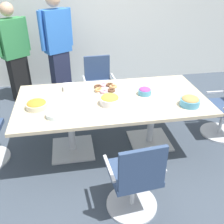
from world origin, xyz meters
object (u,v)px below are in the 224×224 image
(office_chair_0, at_px, (99,87))
(napkin_pile, at_px, (69,87))
(conference_table, at_px, (112,107))
(person_standing_1, at_px, (58,46))
(snack_bowl_cookies, at_px, (190,101))
(office_chair_2, at_px, (135,181))
(person_standing_0, at_px, (15,53))
(snack_bowl_chips_yellow, at_px, (110,100))
(snack_bowl_chips_orange, at_px, (37,104))
(snack_bowl_candy_mix, at_px, (145,91))
(plate_stack, at_px, (55,115))
(donut_platter, at_px, (105,88))

(office_chair_0, relative_size, napkin_pile, 6.32)
(conference_table, bearing_deg, person_standing_1, 111.98)
(conference_table, distance_m, snack_bowl_cookies, 0.97)
(conference_table, bearing_deg, snack_bowl_cookies, -20.80)
(office_chair_2, height_order, person_standing_0, person_standing_0)
(person_standing_1, xyz_separation_m, napkin_pile, (0.14, -1.30, -0.20))
(snack_bowl_chips_yellow, bearing_deg, snack_bowl_chips_orange, 176.66)
(snack_bowl_candy_mix, height_order, plate_stack, snack_bowl_candy_mix)
(snack_bowl_cookies, bearing_deg, plate_stack, 179.60)
(office_chair_0, relative_size, snack_bowl_cookies, 3.88)
(person_standing_0, height_order, person_standing_1, person_standing_1)
(napkin_pile, bearing_deg, office_chair_0, 55.82)
(person_standing_0, distance_m, donut_platter, 2.01)
(snack_bowl_chips_yellow, distance_m, snack_bowl_cookies, 0.96)
(snack_bowl_chips_orange, distance_m, plate_stack, 0.32)
(conference_table, height_order, napkin_pile, napkin_pile)
(person_standing_1, relative_size, donut_platter, 5.76)
(snack_bowl_candy_mix, bearing_deg, donut_platter, 154.28)
(person_standing_0, bearing_deg, snack_bowl_chips_yellow, 89.84)
(snack_bowl_cookies, height_order, snack_bowl_chips_orange, snack_bowl_cookies)
(conference_table, relative_size, person_standing_0, 1.40)
(office_chair_2, distance_m, snack_bowl_candy_mix, 1.28)
(office_chair_2, xyz_separation_m, person_standing_0, (-1.45, 2.84, 0.49))
(snack_bowl_chips_orange, bearing_deg, person_standing_0, 105.19)
(snack_bowl_chips_yellow, bearing_deg, conference_table, 69.63)
(plate_stack, bearing_deg, snack_bowl_chips_orange, 131.31)
(conference_table, distance_m, plate_stack, 0.80)
(person_standing_1, distance_m, snack_bowl_candy_mix, 1.97)
(snack_bowl_chips_yellow, relative_size, snack_bowl_cookies, 1.06)
(snack_bowl_candy_mix, distance_m, napkin_pile, 1.03)
(napkin_pile, bearing_deg, snack_bowl_cookies, -26.35)
(office_chair_0, xyz_separation_m, napkin_pile, (-0.50, -0.74, 0.38))
(snack_bowl_cookies, height_order, napkin_pile, snack_bowl_cookies)
(person_standing_1, height_order, snack_bowl_cookies, person_standing_1)
(plate_stack, bearing_deg, napkin_pile, 75.85)
(office_chair_0, height_order, snack_bowl_chips_yellow, office_chair_0)
(conference_table, xyz_separation_m, napkin_pile, (-0.53, 0.37, 0.16))
(person_standing_1, bearing_deg, donut_platter, 85.10)
(snack_bowl_chips_orange, bearing_deg, person_standing_1, 81.83)
(conference_table, bearing_deg, donut_platter, 98.90)
(office_chair_2, distance_m, person_standing_1, 2.91)
(snack_bowl_cookies, xyz_separation_m, plate_stack, (-1.60, 0.01, -0.03))
(conference_table, height_order, office_chair_2, office_chair_2)
(person_standing_1, relative_size, snack_bowl_chips_yellow, 7.50)
(snack_bowl_chips_yellow, relative_size, snack_bowl_candy_mix, 1.45)
(conference_table, xyz_separation_m, office_chair_2, (0.04, -1.10, -0.22))
(office_chair_0, xyz_separation_m, plate_stack, (-0.68, -1.43, 0.37))
(snack_bowl_chips_yellow, relative_size, napkin_pile, 1.73)
(person_standing_0, bearing_deg, person_standing_1, 137.96)
(office_chair_0, relative_size, snack_bowl_candy_mix, 5.31)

